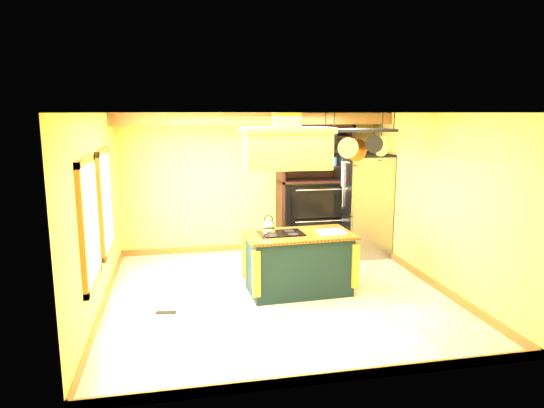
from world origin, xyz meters
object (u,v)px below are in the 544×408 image
object	(u,v)px
kitchen_island	(298,262)
hutch	(313,203)
refrigerator	(363,206)
range_hood	(286,146)
pot_rack	(359,137)

from	to	relation	value
kitchen_island	hutch	xyz separation A→B (m)	(0.86, 2.18, 0.48)
hutch	refrigerator	bearing A→B (deg)	-25.29
range_hood	refrigerator	xyz separation A→B (m)	(1.92, 1.77, -1.30)
pot_rack	refrigerator	bearing A→B (deg)	65.02
pot_rack	refrigerator	size ratio (longest dim) A/B	0.57
range_hood	hutch	xyz separation A→B (m)	(1.05, 2.18, -1.28)
kitchen_island	pot_rack	size ratio (longest dim) A/B	1.52
range_hood	pot_rack	world-z (taller)	same
kitchen_island	pot_rack	world-z (taller)	pot_rack
hutch	kitchen_island	bearing A→B (deg)	-111.44
kitchen_island	range_hood	xyz separation A→B (m)	(-0.20, -0.00, 1.76)
kitchen_island	hutch	size ratio (longest dim) A/B	0.66
refrigerator	hutch	world-z (taller)	hutch
refrigerator	hutch	xyz separation A→B (m)	(-0.87, 0.41, 0.02)
pot_rack	refrigerator	distance (m)	2.40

